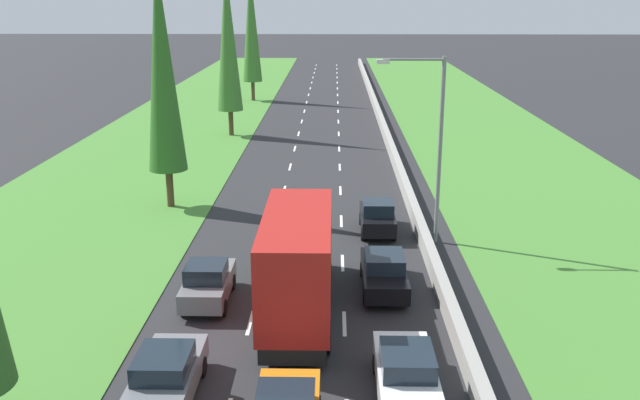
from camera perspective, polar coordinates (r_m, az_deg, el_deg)
name	(u,v)px	position (r m, az deg, el deg)	size (l,w,h in m)	color
ground_plane	(319,127)	(63.30, -0.05, 6.01)	(300.00, 300.00, 0.00)	#28282B
grass_verge_left	(182,127)	(64.80, -11.37, 5.95)	(14.00, 140.00, 0.04)	#478433
grass_verge_right	(477,128)	(64.61, 12.85, 5.83)	(14.00, 140.00, 0.04)	#478433
median_barrier	(382,123)	(63.36, 5.14, 6.34)	(0.44, 120.00, 0.85)	#9E9B93
lane_markings	(319,127)	(63.30, -0.05, 6.02)	(3.64, 116.00, 0.01)	white
white_sedan_right_lane	(406,374)	(21.47, 7.14, -14.05)	(1.82, 4.50, 1.64)	white
grey_sedan_left_lane	(166,377)	(21.67, -12.64, -14.04)	(1.82, 4.50, 1.64)	slate
black_sedan_right_lane	(384,272)	(28.49, 5.30, -5.93)	(1.82, 4.50, 1.64)	black
black_hatchback_right_lane_fourth	(377,217)	(35.22, 4.77, -1.40)	(1.74, 3.90, 1.72)	black
grey_hatchback_left_lane	(208,283)	(27.66, -9.25, -6.75)	(1.74, 3.90, 1.72)	slate
red_box_truck_centre_lane	(298,260)	(25.93, -1.79, -4.94)	(2.46, 9.40, 4.18)	black
poplar_tree_second	(162,65)	(38.96, -12.92, 10.85)	(2.15, 2.15, 13.99)	#4C3823
poplar_tree_third	(228,38)	(59.10, -7.62, 13.15)	(2.16, 2.16, 14.35)	#4C3823
poplar_tree_fourth	(251,24)	(79.04, -5.70, 14.25)	(2.17, 2.17, 14.83)	#4C3823
street_light_mast	(433,137)	(33.05, 9.33, 5.12)	(3.20, 0.28, 9.00)	gray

